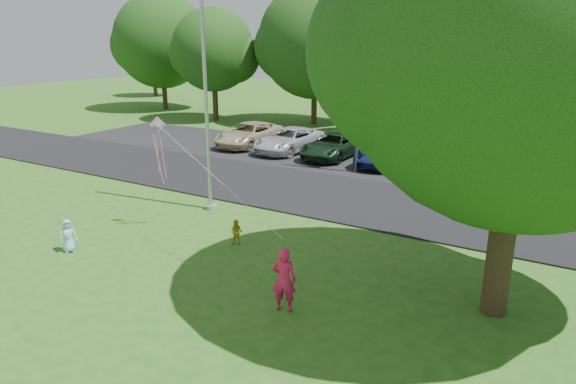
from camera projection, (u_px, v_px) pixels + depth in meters
The scene contains 14 objects.
ground at pixel (197, 278), 14.51m from camera, with size 120.00×120.00×0.00m, color #2B6119.
park_road at pixel (335, 196), 21.91m from camera, with size 60.00×6.00×0.06m, color black.
parking_strip at pixel (388, 164), 27.26m from camera, with size 42.00×7.00×0.06m, color black.
flagpole at pixel (206, 103), 19.11m from camera, with size 0.50×0.50×10.00m.
street_lamp at pixel (365, 90), 24.30m from camera, with size 1.91×0.60×6.86m.
trash_can at pixel (439, 174), 23.43m from camera, with size 0.66×0.66×1.05m.
big_tree at pixel (522, 42), 10.85m from camera, with size 9.23×8.55×10.91m.
tree_row at pixel (466, 50), 32.01m from camera, with size 64.35×11.94×10.88m.
horizon_trees at pixel (526, 67), 39.15m from camera, with size 77.46×7.20×7.02m.
parked_cars at pixel (363, 148), 27.64m from camera, with size 19.63×5.41×1.46m.
woman at pixel (284, 279), 12.59m from camera, with size 0.61×0.40×1.67m, color #EA1F56.
child_yellow at pixel (237, 232), 16.71m from camera, with size 0.42×0.33×0.86m, color gold.
child_blue at pixel (68, 236), 16.15m from camera, with size 0.52×0.34×1.07m, color #A3D9FA.
kite at pixel (161, 140), 17.15m from camera, with size 6.82×2.96×2.41m.
Camera 1 is at (8.94, -10.01, 6.57)m, focal length 32.00 mm.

